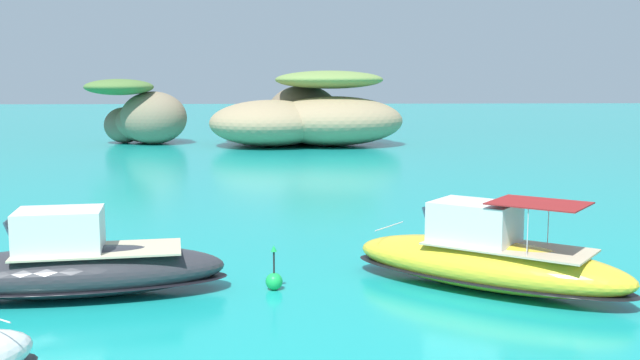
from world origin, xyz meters
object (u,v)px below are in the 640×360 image
islet_large (301,118)px  channel_buoy (274,280)px  islet_small (146,117)px  motorboat_charcoal (75,267)px  motorboat_yellow (486,260)px

islet_large → channel_buoy: 55.99m
islet_small → motorboat_charcoal: islet_small is taller
islet_large → islet_small: islet_large is taller
motorboat_yellow → channel_buoy: motorboat_yellow is taller
islet_large → islet_small: (-16.64, 1.32, 0.02)m
islet_small → channel_buoy: size_ratio=7.79×
channel_buoy → islet_large: bearing=87.6°
motorboat_yellow → motorboat_charcoal: bearing=-178.9°
channel_buoy → islet_small: bearing=104.1°
channel_buoy → motorboat_charcoal: bearing=-176.5°
channel_buoy → motorboat_yellow: bearing=-1.1°
islet_small → channel_buoy: bearing=-75.9°
islet_large → motorboat_yellow: (4.63, -56.02, -1.81)m
islet_small → motorboat_yellow: bearing=-69.6°
islet_large → channel_buoy: size_ratio=15.78×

